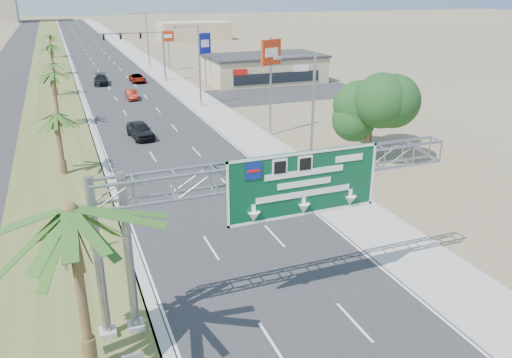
{
  "coord_description": "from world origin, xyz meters",
  "views": [
    {
      "loc": [
        -8.95,
        -8.7,
        14.03
      ],
      "look_at": [
        0.49,
        15.22,
        4.2
      ],
      "focal_mm": 35.0,
      "sensor_mm": 36.0,
      "label": 1
    }
  ],
  "objects": [
    {
      "name": "sign_gantry",
      "position": [
        -1.06,
        9.93,
        6.06
      ],
      "size": [
        16.75,
        1.24,
        7.5
      ],
      "color": "gray",
      "rests_on": "ground"
    },
    {
      "name": "car_right_lane",
      "position": [
        2.82,
        72.83,
        0.64
      ],
      "size": [
        2.19,
        4.64,
        1.28
      ],
      "primitive_type": "imported",
      "rotation": [
        0.0,
        0.0,
        0.01
      ],
      "color": "gray",
      "rests_on": "ground"
    },
    {
      "name": "palm_row_e",
      "position": [
        -9.5,
        85.0,
        5.09
      ],
      "size": [
        3.99,
        3.99,
        6.15
      ],
      "color": "brown",
      "rests_on": "ground"
    },
    {
      "name": "car_mid_lane",
      "position": [
        -0.01,
        59.85,
        0.64
      ],
      "size": [
        1.41,
        3.9,
        1.28
      ],
      "primitive_type": "imported",
      "rotation": [
        0.0,
        0.0,
        0.01
      ],
      "color": "#681309",
      "rests_on": "ground"
    },
    {
      "name": "pole_sign_red_near",
      "position": [
        10.53,
        36.67,
        7.69
      ],
      "size": [
        2.35,
        1.15,
        9.7
      ],
      "color": "gray",
      "rests_on": "ground"
    },
    {
      "name": "median_grass",
      "position": [
        -10.0,
        110.0,
        0.06
      ],
      "size": [
        7.0,
        300.0,
        0.12
      ],
      "primitive_type": "cube",
      "color": "#475726",
      "rests_on": "ground"
    },
    {
      "name": "streetlight_mid",
      "position": [
        7.3,
        52.0,
        4.69
      ],
      "size": [
        3.27,
        0.44,
        10.0
      ],
      "color": "gray",
      "rests_on": "ground"
    },
    {
      "name": "road",
      "position": [
        0.0,
        110.0,
        0.01
      ],
      "size": [
        12.0,
        300.0,
        0.02
      ],
      "primitive_type": "cube",
      "color": "#28282B",
      "rests_on": "ground"
    },
    {
      "name": "car_far",
      "position": [
        -2.77,
        72.91,
        0.75
      ],
      "size": [
        2.6,
        5.36,
        1.5
      ],
      "primitive_type": "imported",
      "rotation": [
        0.0,
        0.0,
        -0.1
      ],
      "color": "black",
      "rests_on": "ground"
    },
    {
      "name": "median_signback_b",
      "position": [
        -8.5,
        18.0,
        1.45
      ],
      "size": [
        0.75,
        0.08,
        2.08
      ],
      "color": "gray",
      "rests_on": "ground"
    },
    {
      "name": "palm_row_c",
      "position": [
        -9.5,
        48.0,
        5.66
      ],
      "size": [
        3.99,
        3.99,
        6.75
      ],
      "color": "brown",
      "rests_on": "ground"
    },
    {
      "name": "palm_near",
      "position": [
        -9.2,
        8.0,
        6.93
      ],
      "size": [
        5.7,
        5.7,
        8.35
      ],
      "color": "brown",
      "rests_on": "ground"
    },
    {
      "name": "opposing_road",
      "position": [
        -17.0,
        110.0,
        0.01
      ],
      "size": [
        8.0,
        300.0,
        0.02
      ],
      "primitive_type": "cube",
      "color": "#28282B",
      "rests_on": "ground"
    },
    {
      "name": "car_left_lane",
      "position": [
        -2.0,
        40.44,
        0.83
      ],
      "size": [
        2.49,
        5.05,
        1.65
      ],
      "primitive_type": "imported",
      "rotation": [
        0.0,
        0.0,
        0.11
      ],
      "color": "black",
      "rests_on": "ground"
    },
    {
      "name": "streetlight_near",
      "position": [
        7.3,
        22.0,
        4.69
      ],
      "size": [
        3.27,
        0.44,
        10.0
      ],
      "color": "gray",
      "rests_on": "ground"
    },
    {
      "name": "store_building",
      "position": [
        22.0,
        66.0,
        2.0
      ],
      "size": [
        18.0,
        10.0,
        4.0
      ],
      "primitive_type": "cube",
      "color": "tan",
      "rests_on": "ground"
    },
    {
      "name": "oak_near",
      "position": [
        15.0,
        26.0,
        4.53
      ],
      "size": [
        4.5,
        4.5,
        6.8
      ],
      "color": "brown",
      "rests_on": "ground"
    },
    {
      "name": "palm_row_f",
      "position": [
        -9.5,
        110.0,
        4.71
      ],
      "size": [
        3.99,
        3.99,
        5.75
      ],
      "color": "brown",
      "rests_on": "ground"
    },
    {
      "name": "palm_row_b",
      "position": [
        -9.5,
        32.0,
        4.9
      ],
      "size": [
        3.99,
        3.99,
        5.95
      ],
      "color": "brown",
      "rests_on": "ground"
    },
    {
      "name": "sidewalk_right",
      "position": [
        8.5,
        110.0,
        0.05
      ],
      "size": [
        4.0,
        300.0,
        0.1
      ],
      "primitive_type": "cube",
      "color": "#9E9B93",
      "rests_on": "ground"
    },
    {
      "name": "oak_far",
      "position": [
        18.0,
        30.0,
        3.82
      ],
      "size": [
        3.5,
        3.5,
        5.6
      ],
      "color": "brown",
      "rests_on": "ground"
    },
    {
      "name": "signal_mast",
      "position": [
        5.17,
        71.97,
        4.85
      ],
      "size": [
        10.28,
        0.71,
        8.0
      ],
      "color": "gray",
      "rests_on": "ground"
    },
    {
      "name": "building_distant_right",
      "position": [
        30.0,
        140.0,
        2.5
      ],
      "size": [
        20.0,
        12.0,
        5.0
      ],
      "primitive_type": "cube",
      "color": "tan",
      "rests_on": "ground"
    },
    {
      "name": "pole_sign_blue",
      "position": [
        12.1,
        65.51,
        6.06
      ],
      "size": [
        1.99,
        0.95,
        8.11
      ],
      "color": "gray",
      "rests_on": "ground"
    },
    {
      "name": "streetlight_far",
      "position": [
        7.3,
        88.0,
        4.69
      ],
      "size": [
        3.27,
        0.44,
        10.0
      ],
      "color": "gray",
      "rests_on": "ground"
    },
    {
      "name": "palm_row_d",
      "position": [
        -9.5,
        66.0,
        4.42
      ],
      "size": [
        3.99,
        3.99,
        5.45
      ],
      "color": "brown",
      "rests_on": "ground"
    },
    {
      "name": "pole_sign_red_far",
      "position": [
        10.34,
        83.4,
        5.61
      ],
      "size": [
        2.21,
        0.39,
        7.18
      ],
      "color": "gray",
      "rests_on": "ground"
    }
  ]
}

